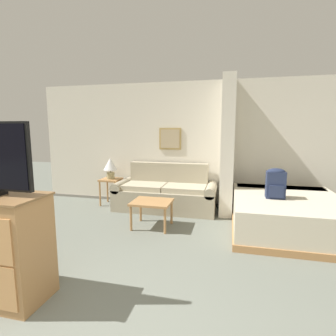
% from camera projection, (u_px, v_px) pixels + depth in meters
% --- Properties ---
extents(wall_back, '(6.77, 0.16, 2.60)m').
position_uv_depth(wall_back, '(189.00, 145.00, 5.57)').
color(wall_back, silver).
rests_on(wall_back, ground_plane).
extents(wall_partition_pillar, '(0.24, 0.73, 2.60)m').
position_uv_depth(wall_partition_pillar, '(228.00, 146.00, 4.97)').
color(wall_partition_pillar, silver).
rests_on(wall_partition_pillar, ground_plane).
extents(couch, '(2.04, 0.84, 0.92)m').
position_uv_depth(couch, '(166.00, 193.00, 5.35)').
color(couch, tan).
rests_on(couch, ground_plane).
extents(coffee_table, '(0.64, 0.55, 0.45)m').
position_uv_depth(coffee_table, '(152.00, 204.00, 4.34)').
color(coffee_table, '#B27F4C').
rests_on(coffee_table, ground_plane).
extents(side_table, '(0.41, 0.41, 0.57)m').
position_uv_depth(side_table, '(111.00, 184.00, 5.65)').
color(side_table, '#B27F4C').
rests_on(side_table, ground_plane).
extents(table_lamp, '(0.29, 0.29, 0.45)m').
position_uv_depth(table_lamp, '(110.00, 166.00, 5.59)').
color(table_lamp, tan).
rests_on(table_lamp, side_table).
extents(bed, '(1.71, 2.02, 0.55)m').
position_uv_depth(bed, '(287.00, 213.00, 4.24)').
color(bed, '#B27F4C').
rests_on(bed, ground_plane).
extents(backpack, '(0.28, 0.22, 0.47)m').
position_uv_depth(backpack, '(276.00, 183.00, 4.10)').
color(backpack, '#232D4C').
rests_on(backpack, bed).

